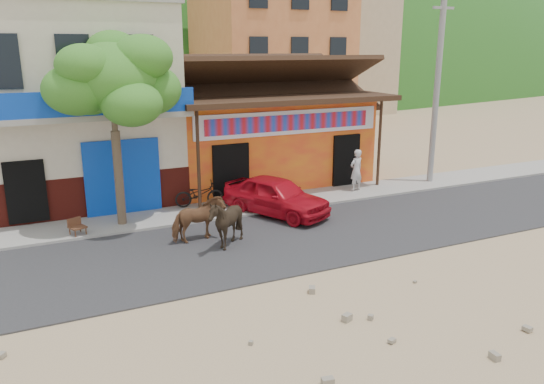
% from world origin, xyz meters
% --- Properties ---
extents(ground, '(120.00, 120.00, 0.00)m').
position_xyz_m(ground, '(0.00, 0.00, 0.00)').
color(ground, '#9E825B').
rests_on(ground, ground).
extents(road, '(60.00, 5.00, 0.04)m').
position_xyz_m(road, '(0.00, 2.50, 0.02)').
color(road, '#28282B').
rests_on(road, ground).
extents(sidewalk, '(60.00, 2.00, 0.12)m').
position_xyz_m(sidewalk, '(0.00, 6.00, 0.06)').
color(sidewalk, gray).
rests_on(sidewalk, ground).
extents(dance_club, '(8.00, 6.00, 3.60)m').
position_xyz_m(dance_club, '(2.00, 10.00, 1.80)').
color(dance_club, orange).
rests_on(dance_club, ground).
extents(cafe_building, '(7.00, 6.00, 7.00)m').
position_xyz_m(cafe_building, '(-5.50, 10.00, 3.50)').
color(cafe_building, beige).
rests_on(cafe_building, ground).
extents(apartment_front, '(9.00, 9.00, 12.00)m').
position_xyz_m(apartment_front, '(9.00, 24.00, 6.00)').
color(apartment_front, '#CC723F').
rests_on(apartment_front, ground).
extents(apartment_rear, '(8.00, 8.00, 10.00)m').
position_xyz_m(apartment_rear, '(18.00, 30.00, 5.00)').
color(apartment_rear, tan).
rests_on(apartment_rear, ground).
extents(tree, '(3.00, 3.00, 6.00)m').
position_xyz_m(tree, '(-4.60, 5.80, 3.12)').
color(tree, '#2D721E').
rests_on(tree, sidewalk).
extents(utility_pole, '(0.24, 0.24, 8.00)m').
position_xyz_m(utility_pole, '(8.20, 6.00, 4.12)').
color(utility_pole, gray).
rests_on(utility_pole, sidewalk).
extents(cow_tan, '(1.68, 1.04, 1.32)m').
position_xyz_m(cow_tan, '(-2.78, 3.44, 0.70)').
color(cow_tan, brown).
rests_on(cow_tan, road).
extents(cow_dark, '(1.39, 1.25, 1.49)m').
position_xyz_m(cow_dark, '(-2.21, 2.60, 0.78)').
color(cow_dark, black).
rests_on(cow_dark, road).
extents(red_car, '(3.15, 4.18, 1.33)m').
position_xyz_m(red_car, '(0.41, 4.80, 0.70)').
color(red_car, '#B80D1C').
rests_on(red_car, road).
extents(scooter, '(1.79, 0.91, 0.90)m').
position_xyz_m(scooter, '(-1.77, 6.57, 0.57)').
color(scooter, black).
rests_on(scooter, sidewalk).
extents(pedestrian, '(0.67, 0.52, 1.64)m').
position_xyz_m(pedestrian, '(4.50, 6.05, 0.94)').
color(pedestrian, silver).
rests_on(pedestrian, sidewalk).
extents(cafe_chair_right, '(0.56, 0.56, 0.92)m').
position_xyz_m(cafe_chair_right, '(-6.00, 5.30, 0.58)').
color(cafe_chair_right, '#4A2718').
rests_on(cafe_chair_right, sidewalk).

